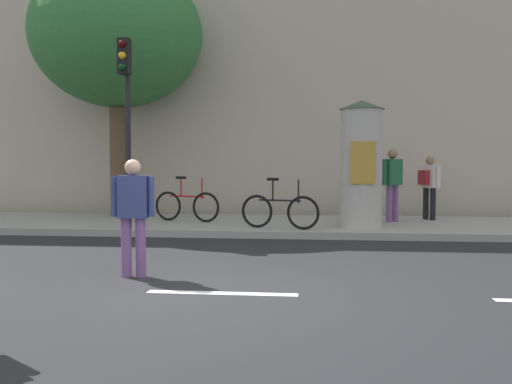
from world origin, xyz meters
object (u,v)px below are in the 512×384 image
object	(u,v)px
traffic_light	(126,101)
poster_column	(361,163)
pedestrian_in_dark_shirt	(429,182)
pedestrian_in_red_top	(392,179)
street_tree	(117,35)
bicycle_upright	(280,211)
bicycle_leaning	(187,205)
pedestrian_near_pole	(133,208)

from	to	relation	value
traffic_light	poster_column	bearing A→B (deg)	9.05
poster_column	pedestrian_in_dark_shirt	distance (m)	2.68
traffic_light	pedestrian_in_red_top	bearing A→B (deg)	19.55
traffic_light	street_tree	xyz separation A→B (m)	(-1.25, 2.97, 2.07)
traffic_light	pedestrian_in_dark_shirt	xyz separation A→B (m)	(6.82, 2.72, -1.78)
pedestrian_in_red_top	bicycle_upright	world-z (taller)	pedestrian_in_red_top
pedestrian_in_dark_shirt	bicycle_leaning	distance (m)	6.02
poster_column	bicycle_leaning	bearing A→B (deg)	167.93
pedestrian_near_pole	street_tree	bearing A→B (deg)	111.23
pedestrian_near_pole	bicycle_leaning	size ratio (longest dim) A/B	0.93
pedestrian_near_pole	bicycle_leaning	xyz separation A→B (m)	(-0.68, 6.02, -0.40)
pedestrian_in_red_top	pedestrian_near_pole	bearing A→B (deg)	-123.51
pedestrian_near_pole	pedestrian_in_red_top	world-z (taller)	pedestrian_in_red_top
street_tree	bicycle_leaning	world-z (taller)	street_tree
bicycle_upright	street_tree	bearing A→B (deg)	149.71
pedestrian_in_dark_shirt	poster_column	bearing A→B (deg)	-133.14
traffic_light	street_tree	world-z (taller)	street_tree
traffic_light	bicycle_leaning	xyz separation A→B (m)	(0.91, 1.68, -2.34)
pedestrian_in_red_top	pedestrian_in_dark_shirt	world-z (taller)	pedestrian_in_red_top
poster_column	street_tree	distance (m)	7.45
street_tree	pedestrian_in_red_top	bearing A→B (deg)	-7.20
pedestrian_in_dark_shirt	bicycle_upright	distance (m)	4.32
street_tree	bicycle_leaning	size ratio (longest dim) A/B	3.95
street_tree	pedestrian_in_red_top	xyz separation A→B (m)	(7.10, -0.90, -3.76)
street_tree	pedestrian_near_pole	xyz separation A→B (m)	(2.84, -7.32, -4.01)
poster_column	pedestrian_near_pole	distance (m)	6.21
pedestrian_near_pole	bicycle_upright	world-z (taller)	pedestrian_near_pole
traffic_light	pedestrian_in_red_top	world-z (taller)	traffic_light
pedestrian_in_red_top	bicycle_leaning	distance (m)	4.99
bicycle_leaning	pedestrian_in_dark_shirt	bearing A→B (deg)	10.08
poster_column	street_tree	world-z (taller)	street_tree
pedestrian_near_pole	bicycle_upright	bearing A→B (deg)	70.39
traffic_light	pedestrian_near_pole	xyz separation A→B (m)	(1.59, -4.35, -1.94)
pedestrian_in_red_top	pedestrian_in_dark_shirt	distance (m)	1.17
street_tree	pedestrian_near_pole	size ratio (longest dim) A/B	4.23
bicycle_leaning	pedestrian_near_pole	bearing A→B (deg)	-83.58
traffic_light	bicycle_upright	distance (m)	4.03
street_tree	bicycle_upright	xyz separation A→B (m)	(4.51, -2.64, -4.41)
poster_column	pedestrian_in_dark_shirt	size ratio (longest dim) A/B	1.75
traffic_light	pedestrian_near_pole	bearing A→B (deg)	-69.90
traffic_light	pedestrian_near_pole	size ratio (longest dim) A/B	2.53
street_tree	bicycle_upright	world-z (taller)	street_tree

